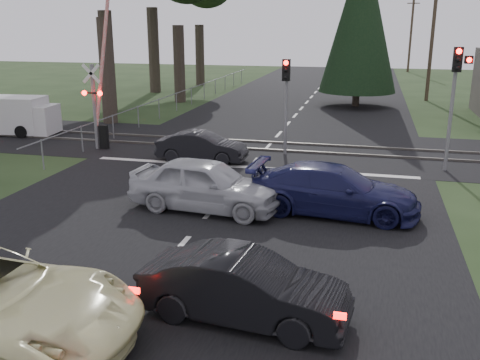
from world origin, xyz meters
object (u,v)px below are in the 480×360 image
(utility_pole_far, at_px, (411,30))
(dark_car_far, at_px, (202,147))
(traffic_signal_right, at_px, (456,85))
(traffic_signal_center, at_px, (286,90))
(crossing_signal, at_px, (99,104))
(dark_hatchback, at_px, (244,288))
(utility_pole_mid, at_px, (432,35))
(white_van, at_px, (10,115))
(blue_sedan, at_px, (334,190))
(silver_car, at_px, (206,185))

(utility_pole_far, height_order, dark_car_far, utility_pole_far)
(traffic_signal_right, distance_m, traffic_signal_center, 6.68)
(crossing_signal, xyz_separation_m, dark_hatchback, (9.67, -12.68, -1.39))
(crossing_signal, relative_size, traffic_signal_center, 1.70)
(traffic_signal_right, xyz_separation_m, utility_pole_far, (0.95, 45.53, 1.41))
(utility_pole_mid, height_order, utility_pole_far, same)
(dark_hatchback, bearing_deg, white_van, 53.06)
(dark_car_far, bearing_deg, white_van, 75.40)
(crossing_signal, height_order, traffic_signal_center, crossing_signal)
(traffic_signal_right, bearing_deg, utility_pole_mid, 87.34)
(utility_pole_far, distance_m, dark_hatchback, 58.36)
(dark_hatchback, distance_m, blue_sedan, 6.61)
(traffic_signal_center, bearing_deg, blue_sedan, -69.67)
(traffic_signal_center, bearing_deg, crossing_signal, -173.85)
(utility_pole_far, xyz_separation_m, white_van, (-21.98, -43.19, -3.75))
(crossing_signal, distance_m, utility_pole_mid, 25.78)
(crossing_signal, xyz_separation_m, white_van, (-6.21, 2.02, -1.08))
(utility_pole_mid, relative_size, silver_car, 1.92)
(traffic_signal_right, relative_size, traffic_signal_center, 1.15)
(utility_pole_far, bearing_deg, traffic_signal_center, -99.60)
(traffic_signal_right, xyz_separation_m, dark_hatchback, (-5.15, -12.37, -2.65))
(traffic_signal_right, distance_m, utility_pole_mid, 20.60)
(white_van, bearing_deg, dark_hatchback, -48.25)
(utility_pole_mid, bearing_deg, blue_sedan, -100.47)
(traffic_signal_right, bearing_deg, blue_sedan, -123.77)
(silver_car, xyz_separation_m, white_van, (-13.28, 8.79, 0.18))
(silver_car, bearing_deg, dark_hatchback, -150.43)
(traffic_signal_right, relative_size, utility_pole_far, 0.52)
(utility_pole_mid, distance_m, white_van, 28.78)
(utility_pole_mid, bearing_deg, white_van, -140.40)
(utility_pole_mid, xyz_separation_m, silver_car, (-8.70, -26.98, -3.92))
(white_van, bearing_deg, blue_sedan, -31.08)
(utility_pole_far, relative_size, white_van, 1.77)
(crossing_signal, height_order, dark_hatchback, crossing_signal)
(white_van, bearing_deg, utility_pole_mid, 34.15)
(crossing_signal, height_order, blue_sedan, crossing_signal)
(utility_pole_far, bearing_deg, dark_car_far, -102.96)
(utility_pole_far, height_order, blue_sedan, utility_pole_far)
(blue_sedan, bearing_deg, crossing_signal, 64.74)
(utility_pole_far, bearing_deg, utility_pole_mid, -90.00)
(utility_pole_mid, relative_size, white_van, 1.77)
(utility_pole_far, distance_m, silver_car, 52.85)
(traffic_signal_right, height_order, traffic_signal_center, traffic_signal_right)
(traffic_signal_center, height_order, dark_hatchback, traffic_signal_center)
(traffic_signal_center, bearing_deg, dark_car_far, -148.10)
(utility_pole_mid, bearing_deg, traffic_signal_right, -92.66)
(dark_hatchback, relative_size, dark_car_far, 1.09)
(utility_pole_mid, bearing_deg, dark_hatchback, -100.51)
(utility_pole_far, relative_size, silver_car, 1.92)
(traffic_signal_center, xyz_separation_m, dark_car_far, (-3.15, -1.96, -2.19))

